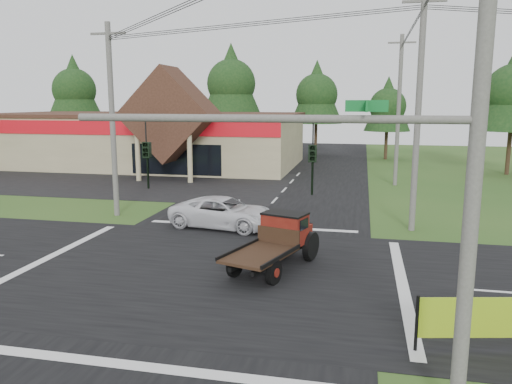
# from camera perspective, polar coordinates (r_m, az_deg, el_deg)

# --- Properties ---
(ground) EXTENTS (120.00, 120.00, 0.00)m
(ground) POSITION_cam_1_polar(r_m,az_deg,el_deg) (19.19, -5.20, -9.02)
(ground) COLOR #2A4F1C
(ground) RESTS_ON ground
(road_ns) EXTENTS (12.00, 120.00, 0.02)m
(road_ns) POSITION_cam_1_polar(r_m,az_deg,el_deg) (19.18, -5.21, -8.99)
(road_ns) COLOR black
(road_ns) RESTS_ON ground
(road_ew) EXTENTS (120.00, 12.00, 0.02)m
(road_ew) POSITION_cam_1_polar(r_m,az_deg,el_deg) (19.18, -5.21, -8.99)
(road_ew) COLOR black
(road_ew) RESTS_ON ground
(parking_apron) EXTENTS (28.00, 14.00, 0.02)m
(parking_apron) POSITION_cam_1_polar(r_m,az_deg,el_deg) (41.64, -15.94, 1.16)
(parking_apron) COLOR black
(parking_apron) RESTS_ON ground
(cvs_building) EXTENTS (30.40, 18.20, 9.19)m
(cvs_building) POSITION_cam_1_polar(r_m,az_deg,el_deg) (51.52, -12.28, 6.10)
(cvs_building) COLOR tan
(cvs_building) RESTS_ON ground
(traffic_signal_mast) EXTENTS (8.12, 0.24, 7.00)m
(traffic_signal_mast) POSITION_cam_1_polar(r_m,az_deg,el_deg) (9.96, 13.95, -1.04)
(traffic_signal_mast) COLOR #595651
(traffic_signal_mast) RESTS_ON ground
(utility_pole_nr) EXTENTS (2.00, 0.30, 11.00)m
(utility_pole_nr) POSITION_cam_1_polar(r_m,az_deg,el_deg) (10.01, 23.96, 5.45)
(utility_pole_nr) COLOR #595651
(utility_pole_nr) RESTS_ON ground
(utility_pole_nw) EXTENTS (2.00, 0.30, 10.50)m
(utility_pole_nw) POSITION_cam_1_polar(r_m,az_deg,el_deg) (28.65, -16.11, 8.00)
(utility_pole_nw) COLOR #595651
(utility_pole_nw) RESTS_ON ground
(utility_pole_ne) EXTENTS (2.00, 0.30, 11.50)m
(utility_pole_ne) POSITION_cam_1_polar(r_m,az_deg,el_deg) (25.40, 18.05, 8.79)
(utility_pole_ne) COLOR #595651
(utility_pole_ne) RESTS_ON ground
(utility_pole_n) EXTENTS (2.00, 0.30, 11.20)m
(utility_pole_n) POSITION_cam_1_polar(r_m,az_deg,el_deg) (39.36, 15.99, 9.03)
(utility_pole_n) COLOR #595651
(utility_pole_n) RESTS_ON ground
(tree_row_a) EXTENTS (6.72, 6.72, 12.12)m
(tree_row_a) POSITION_cam_1_polar(r_m,az_deg,el_deg) (67.38, -20.07, 11.13)
(tree_row_a) COLOR #332316
(tree_row_a) RESTS_ON ground
(tree_row_b) EXTENTS (5.60, 5.60, 10.10)m
(tree_row_b) POSITION_cam_1_polar(r_m,az_deg,el_deg) (64.51, -11.36, 10.42)
(tree_row_b) COLOR #332316
(tree_row_b) RESTS_ON ground
(tree_row_c) EXTENTS (7.28, 7.28, 13.13)m
(tree_row_c) POSITION_cam_1_polar(r_m,az_deg,el_deg) (60.33, -2.85, 12.54)
(tree_row_c) COLOR #332316
(tree_row_c) RESTS_ON ground
(tree_row_d) EXTENTS (6.16, 6.16, 11.11)m
(tree_row_d) POSITION_cam_1_polar(r_m,az_deg,el_deg) (59.53, 6.95, 11.22)
(tree_row_d) COLOR #332316
(tree_row_d) RESTS_ON ground
(tree_row_e) EXTENTS (5.04, 5.04, 9.09)m
(tree_row_e) POSITION_cam_1_polar(r_m,az_deg,el_deg) (57.33, 14.83, 9.65)
(tree_row_e) COLOR #332316
(tree_row_e) RESTS_ON ground
(antique_flatbed_truck) EXTENTS (3.33, 5.28, 2.07)m
(antique_flatbed_truck) POSITION_cam_1_polar(r_m,az_deg,el_deg) (19.06, 1.96, -5.85)
(antique_flatbed_truck) COLOR #5F130D
(antique_flatbed_truck) RESTS_ON ground
(roadside_banner) EXTENTS (4.36, 1.07, 1.52)m
(roadside_banner) POSITION_cam_1_polar(r_m,az_deg,el_deg) (14.55, 26.24, -13.34)
(roadside_banner) COLOR #89AE17
(roadside_banner) RESTS_ON ground
(white_pickup) EXTENTS (5.85, 3.37, 1.54)m
(white_pickup) POSITION_cam_1_polar(r_m,az_deg,el_deg) (25.45, -3.67, -2.36)
(white_pickup) COLOR silver
(white_pickup) RESTS_ON ground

